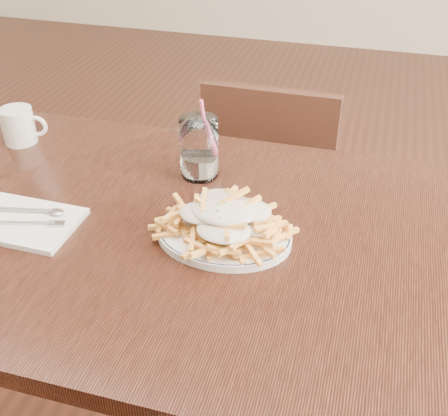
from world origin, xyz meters
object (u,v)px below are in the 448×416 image
(chair_far, at_px, (272,185))
(loaded_fries, at_px, (224,215))
(table, at_px, (182,259))
(coffee_mug, at_px, (19,126))
(fries_plate, at_px, (224,235))
(water_glass, at_px, (199,151))

(chair_far, xyz_separation_m, loaded_fries, (0.03, -0.66, 0.34))
(table, height_order, coffee_mug, coffee_mug)
(fries_plate, bearing_deg, coffee_mug, 157.60)
(loaded_fries, height_order, water_glass, water_glass)
(fries_plate, bearing_deg, loaded_fries, 0.00)
(table, height_order, water_glass, water_glass)
(loaded_fries, distance_m, coffee_mug, 0.64)
(loaded_fries, xyz_separation_m, water_glass, (-0.12, 0.21, 0.00))
(water_glass, height_order, coffee_mug, water_glass)
(table, relative_size, water_glass, 6.48)
(water_glass, bearing_deg, chair_far, 79.34)
(table, bearing_deg, coffee_mug, 154.90)
(coffee_mug, bearing_deg, water_glass, -3.59)
(loaded_fries, relative_size, coffee_mug, 2.52)
(chair_far, height_order, coffee_mug, coffee_mug)
(water_glass, bearing_deg, fries_plate, -61.23)
(loaded_fries, bearing_deg, table, 173.86)
(chair_far, xyz_separation_m, water_glass, (-0.08, -0.45, 0.34))
(chair_far, bearing_deg, table, -95.20)
(table, height_order, loaded_fries, loaded_fries)
(coffee_mug, bearing_deg, chair_far, 36.95)
(table, bearing_deg, chair_far, 84.80)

